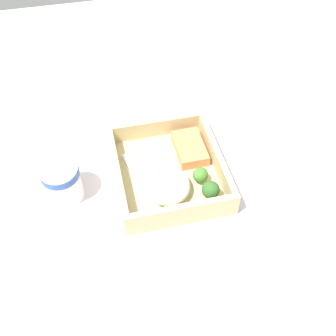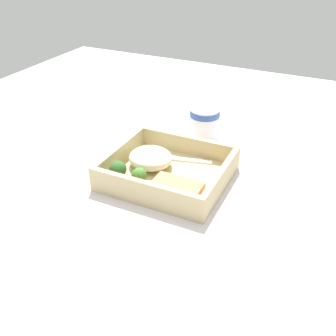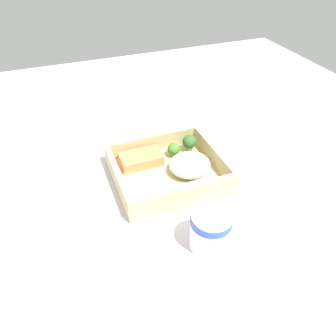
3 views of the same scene
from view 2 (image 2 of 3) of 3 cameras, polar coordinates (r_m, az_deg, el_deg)
ground_plane at (r=83.46cm, az=-0.00°, el=-2.16°), size 160.00×160.00×2.00cm
takeout_tray at (r=82.58cm, az=-0.00°, el=-1.24°), size 24.28×21.50×1.20cm
tray_rim at (r=81.15cm, az=-0.00°, el=0.36°), size 24.28×21.50×4.18cm
salmon_fillet at (r=75.59cm, az=1.25°, el=-3.08°), size 9.69×5.94×2.41cm
mashed_potatoes at (r=84.01cm, az=-2.54°, el=1.46°), size 9.48×8.90×4.07cm
broccoli_floret_1 at (r=79.63cm, az=-7.25°, el=-0.23°), size 3.47×3.47×4.38cm
broccoli_floret_2 at (r=78.41cm, az=-4.21°, el=-1.08°), size 3.08×3.08×3.58cm
fork at (r=87.35cm, az=0.56°, el=1.39°), size 15.73×5.45×0.44cm
paper_cup at (r=97.66cm, az=5.08°, el=6.71°), size 7.37×7.37×7.96cm
receipt_slip at (r=63.39cm, az=-5.32°, el=-14.22°), size 8.59×13.24×0.24cm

